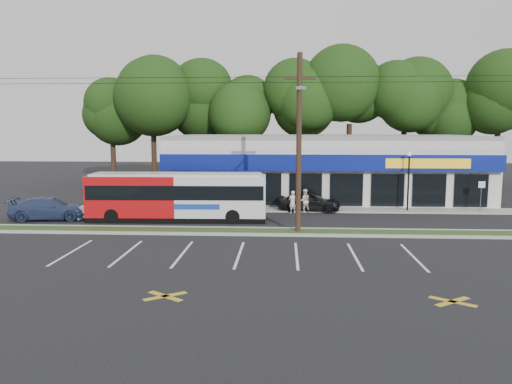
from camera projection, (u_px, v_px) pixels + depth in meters
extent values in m
plane|color=black|center=(244.00, 236.00, 27.47)|extent=(120.00, 120.00, 0.00)
cube|color=#2B3E19|center=(245.00, 231.00, 28.45)|extent=(40.00, 1.60, 0.12)
cube|color=#9E9E93|center=(244.00, 234.00, 27.61)|extent=(40.00, 0.25, 0.14)
cube|color=#9E9E93|center=(246.00, 228.00, 29.29)|extent=(40.00, 0.25, 0.14)
cube|color=#9E9E93|center=(323.00, 210.00, 36.10)|extent=(32.00, 2.20, 0.10)
cube|color=silver|center=(323.00, 168.00, 42.69)|extent=(25.00, 12.00, 5.00)
cube|color=navy|center=(329.00, 163.00, 36.39)|extent=(25.00, 0.50, 1.20)
cube|color=black|center=(329.00, 190.00, 36.83)|extent=(24.00, 0.12, 2.40)
cube|color=yellow|center=(428.00, 163.00, 35.73)|extent=(6.00, 0.06, 0.70)
cube|color=gray|center=(323.00, 137.00, 42.35)|extent=(25.00, 12.00, 0.30)
cylinder|color=black|center=(299.00, 145.00, 27.66)|extent=(0.30, 0.30, 10.00)
cube|color=black|center=(300.00, 79.00, 27.20)|extent=(1.80, 0.12, 0.12)
cylinder|color=#59595E|center=(300.00, 88.00, 26.08)|extent=(0.10, 2.40, 0.10)
cube|color=#59595E|center=(301.00, 88.00, 24.81)|extent=(0.50, 0.25, 0.15)
cylinder|color=black|center=(245.00, 77.00, 27.35)|extent=(50.00, 0.02, 0.02)
cylinder|color=black|center=(245.00, 83.00, 27.39)|extent=(50.00, 0.02, 0.02)
cylinder|color=black|center=(408.00, 184.00, 35.32)|extent=(0.12, 0.12, 4.00)
sphere|color=silver|center=(409.00, 154.00, 35.05)|extent=(0.30, 0.30, 0.30)
cylinder|color=#59595E|center=(481.00, 197.00, 34.96)|extent=(0.06, 0.06, 2.20)
cube|color=white|center=(482.00, 185.00, 34.79)|extent=(0.45, 0.04, 0.45)
cylinder|color=black|center=(115.00, 157.00, 53.74)|extent=(0.56, 0.56, 5.72)
sphere|color=black|center=(113.00, 104.00, 53.02)|extent=(6.76, 6.76, 6.76)
cylinder|color=black|center=(161.00, 157.00, 53.46)|extent=(0.56, 0.56, 5.72)
sphere|color=black|center=(160.00, 104.00, 52.75)|extent=(6.76, 6.76, 6.76)
cylinder|color=black|center=(207.00, 157.00, 53.18)|extent=(0.56, 0.56, 5.72)
sphere|color=black|center=(207.00, 104.00, 52.47)|extent=(6.76, 6.76, 6.76)
cylinder|color=black|center=(254.00, 157.00, 52.91)|extent=(0.56, 0.56, 5.72)
sphere|color=black|center=(254.00, 104.00, 52.19)|extent=(6.76, 6.76, 6.76)
cylinder|color=black|center=(301.00, 157.00, 52.63)|extent=(0.56, 0.56, 5.72)
sphere|color=black|center=(302.00, 104.00, 51.92)|extent=(6.76, 6.76, 6.76)
cylinder|color=black|center=(349.00, 157.00, 52.35)|extent=(0.56, 0.56, 5.72)
sphere|color=black|center=(350.00, 103.00, 51.64)|extent=(6.76, 6.76, 6.76)
cylinder|color=black|center=(397.00, 157.00, 52.08)|extent=(0.56, 0.56, 5.72)
sphere|color=black|center=(399.00, 103.00, 51.36)|extent=(6.76, 6.76, 6.76)
cylinder|color=black|center=(446.00, 158.00, 51.80)|extent=(0.56, 0.56, 5.72)
sphere|color=black|center=(448.00, 103.00, 51.08)|extent=(6.76, 6.76, 6.76)
cylinder|color=black|center=(495.00, 158.00, 51.52)|extent=(0.56, 0.56, 5.72)
sphere|color=black|center=(498.00, 103.00, 50.81)|extent=(6.76, 6.76, 6.76)
cube|color=#B20D11|center=(134.00, 195.00, 32.05)|extent=(5.73, 2.52, 2.60)
cube|color=silver|center=(221.00, 196.00, 31.90)|extent=(5.73, 2.52, 2.60)
cube|color=black|center=(178.00, 218.00, 32.16)|extent=(11.39, 2.64, 0.33)
cube|color=black|center=(177.00, 191.00, 31.94)|extent=(11.16, 2.74, 0.90)
cube|color=black|center=(266.00, 193.00, 31.80)|extent=(0.12, 2.01, 1.32)
cube|color=#193899|center=(197.00, 207.00, 30.82)|extent=(2.83, 0.11, 0.33)
cube|color=silver|center=(177.00, 175.00, 31.80)|extent=(10.81, 2.44, 0.17)
cylinder|color=black|center=(112.00, 216.00, 31.18)|extent=(0.91, 0.29, 0.91)
cylinder|color=black|center=(122.00, 210.00, 33.28)|extent=(0.91, 0.29, 0.91)
cylinder|color=black|center=(233.00, 217.00, 30.98)|extent=(0.91, 0.29, 0.91)
cylinder|color=black|center=(235.00, 211.00, 33.08)|extent=(0.91, 0.29, 0.91)
imported|color=black|center=(309.00, 201.00, 35.57)|extent=(4.54, 2.18, 1.50)
imported|color=#9B9FA2|center=(112.00, 210.00, 32.50)|extent=(3.92, 1.40, 1.29)
imported|color=navy|center=(50.00, 209.00, 32.34)|extent=(5.23, 2.61, 1.46)
imported|color=silver|center=(292.00, 202.00, 34.78)|extent=(0.69, 0.65, 1.59)
imported|color=silver|center=(305.00, 201.00, 34.97)|extent=(0.93, 0.80, 1.68)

